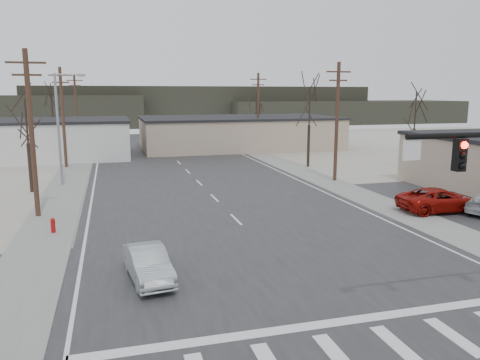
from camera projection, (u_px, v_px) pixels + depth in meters
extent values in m
plane|color=silver|center=(283.00, 267.00, 20.31)|extent=(140.00, 140.00, 0.00)
cube|color=#29292C|center=(212.00, 195.00, 34.53)|extent=(18.00, 110.00, 0.05)
cube|color=#29292C|center=(283.00, 267.00, 20.31)|extent=(90.00, 10.00, 0.04)
cube|color=gray|center=(65.00, 190.00, 36.49)|extent=(3.00, 90.00, 0.06)
cube|color=gray|center=(315.00, 177.00, 42.03)|extent=(3.00, 90.00, 0.06)
cube|color=black|center=(460.00, 155.00, 14.28)|extent=(0.32, 0.30, 1.00)
sphere|color=#FF0C05|center=(464.00, 145.00, 14.06)|extent=(0.22, 0.22, 0.22)
cube|color=silver|center=(412.00, 150.00, 13.80)|extent=(0.60, 0.04, 0.60)
cylinder|color=#A50C0C|center=(53.00, 227.00, 25.16)|extent=(0.24, 0.24, 0.70)
sphere|color=#A50C0C|center=(53.00, 220.00, 25.09)|extent=(0.24, 0.24, 0.24)
cube|color=silver|center=(30.00, 141.00, 53.65)|extent=(22.00, 12.00, 4.20)
cube|color=black|center=(28.00, 121.00, 53.24)|extent=(22.30, 12.30, 0.30)
cube|color=tan|center=(239.00, 133.00, 64.26)|extent=(26.00, 14.00, 4.00)
cube|color=black|center=(239.00, 118.00, 63.87)|extent=(26.30, 14.30, 0.30)
cylinder|color=#4C3023|center=(32.00, 135.00, 27.76)|extent=(0.30, 0.30, 10.00)
cube|color=#4C3023|center=(26.00, 62.00, 27.00)|extent=(2.20, 0.12, 0.12)
cube|color=#4C3023|center=(27.00, 75.00, 27.12)|extent=(1.60, 0.12, 0.12)
cylinder|color=#4C3023|center=(63.00, 118.00, 46.72)|extent=(0.30, 0.30, 10.00)
cube|color=#4C3023|center=(60.00, 75.00, 45.95)|extent=(2.20, 0.12, 0.12)
cube|color=#4C3023|center=(61.00, 82.00, 46.08)|extent=(1.60, 0.12, 0.12)
cylinder|color=#4C3023|center=(76.00, 111.00, 65.67)|extent=(0.30, 0.30, 10.00)
cube|color=#4C3023|center=(74.00, 80.00, 64.90)|extent=(2.20, 0.12, 0.12)
cube|color=#4C3023|center=(75.00, 86.00, 65.03)|extent=(1.60, 0.12, 0.12)
cylinder|color=#4C3023|center=(337.00, 123.00, 39.46)|extent=(0.30, 0.30, 10.00)
cube|color=#4C3023|center=(339.00, 72.00, 38.70)|extent=(2.20, 0.12, 0.12)
cube|color=#4C3023|center=(338.00, 80.00, 38.82)|extent=(1.60, 0.12, 0.12)
cylinder|color=#4C3023|center=(258.00, 112.00, 60.31)|extent=(0.30, 0.30, 10.00)
cube|color=#4C3023|center=(258.00, 79.00, 59.54)|extent=(2.20, 0.12, 0.12)
cube|color=#4C3023|center=(258.00, 85.00, 59.67)|extent=(1.60, 0.12, 0.12)
cylinder|color=gray|center=(59.00, 131.00, 37.46)|extent=(0.20, 0.20, 9.00)
cylinder|color=gray|center=(68.00, 75.00, 36.92)|extent=(2.00, 0.12, 0.12)
cube|color=gray|center=(81.00, 75.00, 37.19)|extent=(0.60, 0.25, 0.18)
cylinder|color=#31271E|center=(30.00, 168.00, 35.53)|extent=(0.28, 0.28, 3.75)
cylinder|color=#31271E|center=(27.00, 123.00, 34.91)|extent=(0.14, 0.14, 3.75)
cylinder|color=#31271E|center=(308.00, 146.00, 47.83)|extent=(0.28, 0.28, 4.25)
cylinder|color=#31271E|center=(310.00, 108.00, 47.13)|extent=(0.14, 0.14, 4.25)
cylinder|color=#31271E|center=(54.00, 134.00, 59.84)|extent=(0.28, 0.28, 4.50)
cylinder|color=#31271E|center=(52.00, 102.00, 59.09)|extent=(0.14, 0.14, 4.50)
cylinder|color=#31271E|center=(256.00, 129.00, 73.15)|extent=(0.28, 0.28, 4.00)
cylinder|color=#31271E|center=(256.00, 105.00, 72.49)|extent=(0.14, 0.14, 4.00)
cylinder|color=#31271E|center=(413.00, 149.00, 46.55)|extent=(0.28, 0.28, 4.00)
cylinder|color=#31271E|center=(415.00, 112.00, 45.89)|extent=(0.14, 0.14, 4.00)
cube|color=#333026|center=(203.00, 105.00, 114.39)|extent=(80.00, 18.00, 9.00)
cube|color=#333026|center=(343.00, 112.00, 118.18)|extent=(60.00, 18.00, 5.50)
imported|color=#99A0A3|center=(148.00, 264.00, 18.79)|extent=(1.92, 4.19, 1.33)
imported|color=black|center=(201.00, 141.00, 66.03)|extent=(1.99, 4.81, 1.39)
imported|color=black|center=(118.00, 133.00, 79.22)|extent=(2.94, 4.70, 1.49)
imported|color=#900D07|center=(440.00, 200.00, 29.70)|extent=(5.43, 2.67, 1.48)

